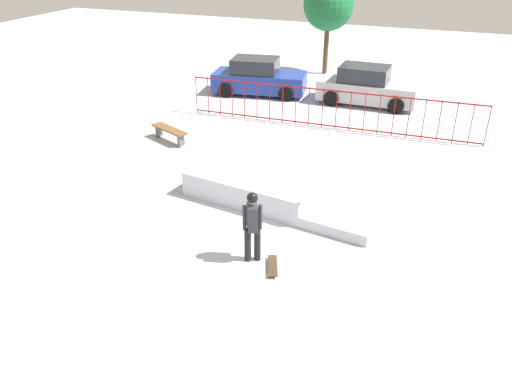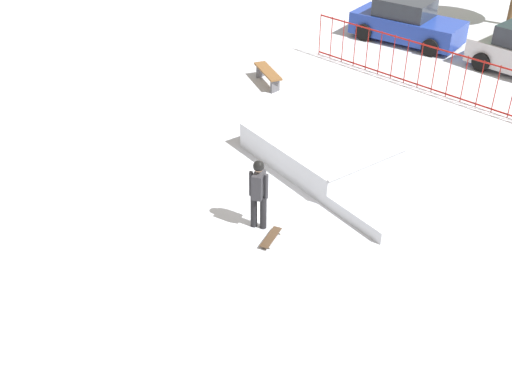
{
  "view_description": "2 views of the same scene",
  "coord_description": "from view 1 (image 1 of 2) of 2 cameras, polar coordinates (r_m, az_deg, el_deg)",
  "views": [
    {
      "loc": [
        4.11,
        -11.18,
        6.79
      ],
      "look_at": [
        -0.01,
        -0.55,
        0.9
      ],
      "focal_mm": 36.21,
      "sensor_mm": 36.0,
      "label": 1
    },
    {
      "loc": [
        8.67,
        -10.16,
        8.55
      ],
      "look_at": [
        0.54,
        -2.21,
        1.0
      ],
      "focal_mm": 44.3,
      "sensor_mm": 36.0,
      "label": 2
    }
  ],
  "objects": [
    {
      "name": "ground_plane",
      "position": [
        13.71,
        0.86,
        -2.36
      ],
      "size": [
        60.0,
        60.0,
        0.0
      ],
      "primitive_type": "plane",
      "color": "#B2B7C1"
    },
    {
      "name": "skate_ramp",
      "position": [
        14.47,
        2.2,
        0.73
      ],
      "size": [
        5.73,
        3.39,
        0.74
      ],
      "rotation": [
        0.0,
        0.0,
        -0.15
      ],
      "color": "silver",
      "rests_on": "ground"
    },
    {
      "name": "skater",
      "position": [
        11.35,
        -0.4,
        -3.3
      ],
      "size": [
        0.4,
        0.44,
        1.73
      ],
      "rotation": [
        0.0,
        0.0,
        5.2
      ],
      "color": "black",
      "rests_on": "ground"
    },
    {
      "name": "skateboard",
      "position": [
        11.57,
        1.86,
        -8.14
      ],
      "size": [
        0.47,
        0.82,
        0.09
      ],
      "rotation": [
        0.0,
        0.0,
        5.08
      ],
      "color": "#3F2D1E",
      "rests_on": "ground"
    },
    {
      "name": "perimeter_fence",
      "position": [
        19.57,
        8.11,
        9.12
      ],
      "size": [
        10.95,
        0.27,
        1.5
      ],
      "rotation": [
        0.0,
        0.0,
        0.02
      ],
      "color": "maroon",
      "rests_on": "ground"
    },
    {
      "name": "park_bench",
      "position": [
        18.5,
        -9.54,
        6.59
      ],
      "size": [
        1.62,
        1.02,
        0.48
      ],
      "rotation": [
        0.0,
        0.0,
        2.72
      ],
      "color": "brown",
      "rests_on": "ground"
    },
    {
      "name": "parked_car_blue",
      "position": [
        23.71,
        0.27,
        12.5
      ],
      "size": [
        4.31,
        2.42,
        1.6
      ],
      "rotation": [
        0.0,
        0.0,
        0.16
      ],
      "color": "#1E3899",
      "rests_on": "ground"
    },
    {
      "name": "parked_car_silver",
      "position": [
        22.78,
        12.14,
        11.28
      ],
      "size": [
        4.13,
        1.99,
        1.6
      ],
      "rotation": [
        0.0,
        0.0,
        -0.02
      ],
      "color": "#B7B7BC",
      "rests_on": "ground"
    },
    {
      "name": "distant_tree",
      "position": [
        27.02,
        8.02,
        19.75
      ],
      "size": [
        2.47,
        2.47,
        4.6
      ],
      "color": "brown",
      "rests_on": "ground"
    }
  ]
}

